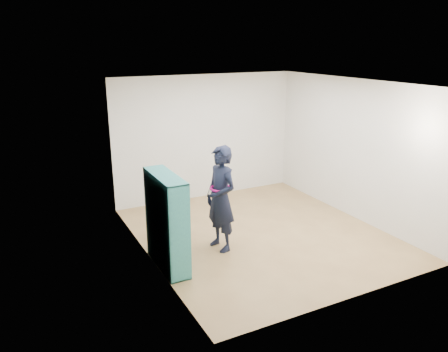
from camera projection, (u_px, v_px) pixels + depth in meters
name	position (u px, v px, depth m)	size (l,w,h in m)	color
floor	(261.00, 234.00, 7.65)	(4.50, 4.50, 0.00)	olive
ceiling	(265.00, 83.00, 6.88)	(4.50, 4.50, 0.00)	white
wall_left	(147.00, 179.00, 6.40)	(0.02, 4.50, 2.60)	silver
wall_right	(354.00, 149.00, 8.14)	(0.02, 4.50, 2.60)	silver
wall_back	(206.00, 137.00, 9.18)	(4.00, 0.02, 2.60)	silver
wall_front	(360.00, 206.00, 5.36)	(4.00, 0.02, 2.60)	silver
bookshelf	(165.00, 223.00, 6.35)	(0.31, 1.07, 1.43)	#297180
person	(221.00, 199.00, 6.88)	(0.51, 0.68, 1.71)	black
smartphone	(210.00, 192.00, 6.85)	(0.03, 0.11, 0.14)	silver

